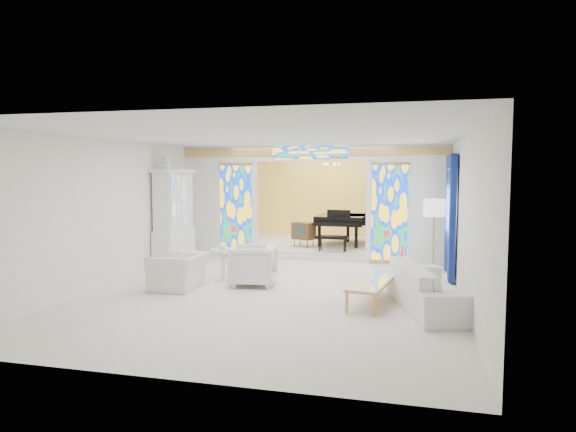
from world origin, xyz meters
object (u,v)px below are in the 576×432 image
(china_cabinet, at_px, (174,218))
(grand_piano, at_px, (347,220))
(armchair_right, at_px, (253,265))
(sofa, at_px, (432,287))
(tv_console, at_px, (304,231))
(coffee_table, at_px, (373,282))
(armchair_left, at_px, (179,271))

(china_cabinet, relative_size, grand_piano, 1.02)
(armchair_right, relative_size, sofa, 0.35)
(grand_piano, bearing_deg, armchair_right, -101.67)
(sofa, distance_m, grand_piano, 6.60)
(china_cabinet, xyz_separation_m, sofa, (6.17, -2.77, -0.79))
(grand_piano, distance_m, tv_console, 1.42)
(china_cabinet, distance_m, tv_console, 3.83)
(china_cabinet, relative_size, coffee_table, 1.43)
(sofa, xyz_separation_m, coffee_table, (-1.00, 0.15, -0.00))
(china_cabinet, bearing_deg, tv_console, 43.17)
(china_cabinet, xyz_separation_m, armchair_right, (2.66, -1.80, -0.75))
(armchair_right, relative_size, grand_piano, 0.34)
(sofa, bearing_deg, china_cabinet, 50.45)
(armchair_right, height_order, sofa, armchair_right)
(sofa, xyz_separation_m, tv_console, (-3.40, 5.36, 0.25))
(armchair_left, distance_m, sofa, 4.86)
(coffee_table, distance_m, tv_console, 5.74)
(china_cabinet, bearing_deg, armchair_left, -61.75)
(armchair_left, xyz_separation_m, armchair_right, (1.34, 0.65, 0.07))
(china_cabinet, distance_m, sofa, 6.81)
(armchair_right, relative_size, tv_console, 1.29)
(armchair_right, height_order, coffee_table, armchair_right)
(armchair_left, distance_m, tv_console, 5.25)
(armchair_left, relative_size, grand_piano, 0.40)
(sofa, bearing_deg, armchair_left, 70.87)
(tv_console, bearing_deg, armchair_left, -83.02)
(armchair_left, bearing_deg, grand_piano, 154.20)
(coffee_table, bearing_deg, grand_piano, 101.96)
(armchair_right, distance_m, tv_console, 4.40)
(sofa, bearing_deg, coffee_table, 65.93)
(china_cabinet, distance_m, coffee_table, 5.84)
(china_cabinet, height_order, armchair_right, china_cabinet)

